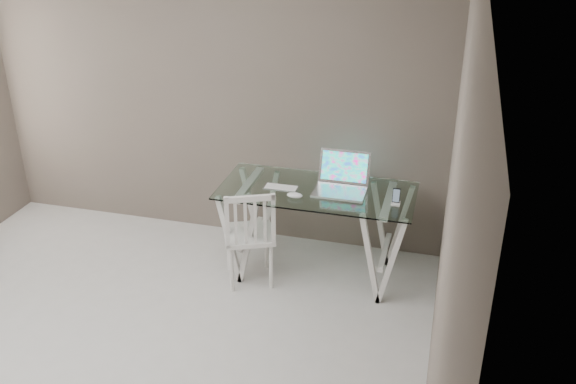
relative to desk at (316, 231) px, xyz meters
The scene contains 7 objects.
room 2.43m from the desk, 122.58° to the right, with size 4.50×4.52×2.71m.
desk is the anchor object (origin of this frame).
chair 0.55m from the desk, 148.28° to the right, with size 0.50×0.50×0.83m.
laptop 0.47m from the desk, 22.31° to the left, with size 0.39×0.37×0.27m.
keyboard 0.46m from the desk, behind, with size 0.27×0.11×0.01m, color silver.
mouse 0.44m from the desk, 127.69° to the right, with size 0.12×0.07×0.04m, color white.
phone_dock 0.73m from the desk, ahead, with size 0.07×0.07×0.12m.
Camera 1 is at (1.96, -2.61, 2.86)m, focal length 40.00 mm.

